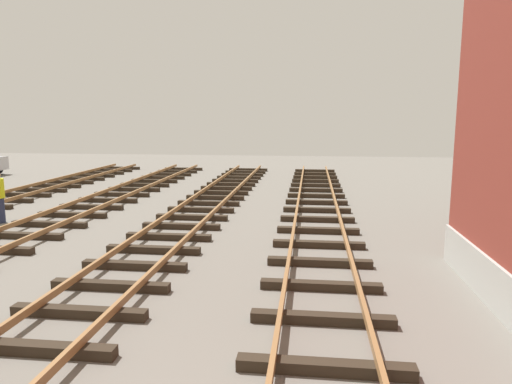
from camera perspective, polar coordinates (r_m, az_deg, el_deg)
The scene contains 0 objects.
Camera 1 is at (0.92, -2.13, 3.56)m, focal length 32.67 mm.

